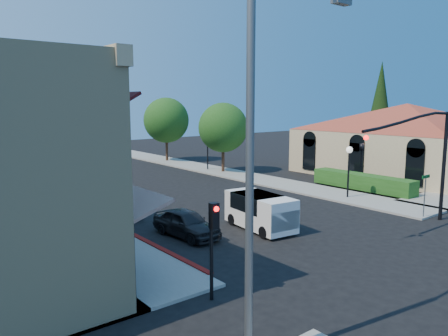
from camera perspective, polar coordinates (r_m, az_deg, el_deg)
ground at (r=19.89m, az=20.30°, el=-11.06°), size 120.00×120.00×0.00m
sidewalk_left at (r=37.78m, az=-26.63°, el=-2.15°), size 3.50×50.00×0.12m
sidewalk_right at (r=44.67m, az=-4.17°, el=0.27°), size 3.50×50.00×0.12m
curb_red_strip at (r=20.85m, az=-10.13°, el=-9.73°), size 0.25×10.00×0.06m
mission_building at (r=43.69m, az=22.64°, el=4.32°), size 30.12×30.12×6.40m
hedge at (r=34.11m, az=17.58°, el=-2.81°), size 1.40×8.00×1.10m
conifer_far at (r=52.07m, az=19.73°, el=7.94°), size 3.20×3.20×11.00m
street_tree_a at (r=40.28m, az=-0.13°, el=5.30°), size 4.56×4.56×6.48m
street_tree_b at (r=48.48m, az=-7.55°, el=6.20°), size 4.94×4.94×7.02m
signal_mast_arm at (r=24.78m, az=24.87°, el=2.19°), size 8.01×0.39×6.00m
secondary_signal at (r=14.27m, az=-1.44°, el=-8.48°), size 0.28×0.42×3.32m
cobra_streetlight at (r=10.37m, az=4.84°, el=1.70°), size 3.60×0.25×9.31m
street_name_sign at (r=26.88m, az=24.78°, el=-2.51°), size 0.80×0.06×2.50m
lamppost_left_near at (r=19.47m, az=-14.48°, el=-2.85°), size 0.44×0.44×3.57m
lamppost_left_far at (r=32.62m, az=-24.65°, el=1.17°), size 0.44×0.44×3.57m
lamppost_right_near at (r=30.51m, az=16.02°, el=1.16°), size 0.44×0.44×3.57m
lamppost_right_far at (r=41.79m, az=-2.16°, el=3.41°), size 0.44×0.44×3.57m
white_van at (r=22.60m, az=4.81°, el=-5.42°), size 2.23×4.26×1.81m
parked_car_a at (r=21.52m, az=-4.96°, el=-7.17°), size 1.89×4.07×1.35m
parked_car_b at (r=25.83m, az=-12.98°, el=-5.02°), size 1.38×3.28×1.05m
parked_car_c at (r=31.68m, az=-19.49°, el=-2.57°), size 2.04×4.54×1.29m
parked_car_d at (r=37.73m, az=-20.50°, el=-1.00°), size 2.05×4.19×1.14m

